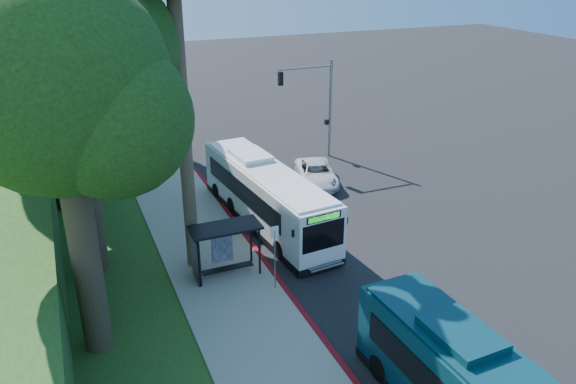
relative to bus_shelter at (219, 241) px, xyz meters
name	(u,v)px	position (x,y,z in m)	size (l,w,h in m)	color
ground	(332,223)	(7.26, 2.86, -1.81)	(140.00, 140.00, 0.00)	black
sidewalk	(204,247)	(-0.04, 2.86, -1.75)	(4.50, 70.00, 0.12)	gray
red_curb	(275,276)	(2.26, -1.14, -1.74)	(0.25, 30.00, 0.13)	maroon
grass_verge	(79,226)	(-5.74, 7.86, -1.78)	(8.00, 70.00, 0.06)	#234719
bus_shelter	(219,241)	(0.00, 0.00, 0.00)	(3.20, 1.51, 2.55)	black
stop_sign_pole	(275,249)	(1.86, -2.14, 0.28)	(0.35, 0.06, 3.17)	gray
traffic_signal_pole	(317,98)	(11.04, 12.86, 2.62)	(4.10, 0.30, 7.00)	gray
tree_0	(63,25)	(-5.14, 2.84, 9.40)	(8.40, 8.00, 15.70)	#382B1E
tree_2	(61,8)	(-4.64, 18.84, 8.67)	(8.82, 8.40, 15.12)	#382B1E
tree_4	(60,1)	(-4.14, 34.84, 7.92)	(8.40, 8.00, 14.14)	#382B1E
tree_5	(68,2)	(-3.16, 42.84, 7.16)	(7.35, 7.00, 12.86)	#382B1E
tree_6	(62,96)	(-5.65, -3.16, 7.90)	(7.56, 7.20, 13.74)	#382B1E
white_bus	(266,194)	(3.87, 4.31, -0.08)	(3.62, 12.04, 3.54)	white
pickup	(316,173)	(8.91, 8.40, -1.12)	(2.28, 4.96, 1.38)	silver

